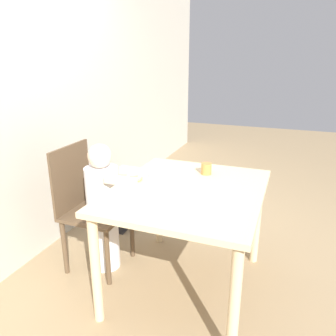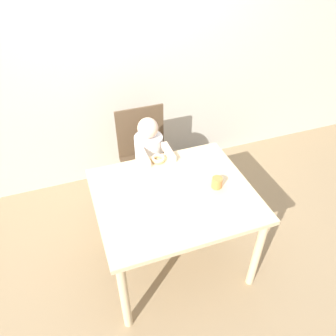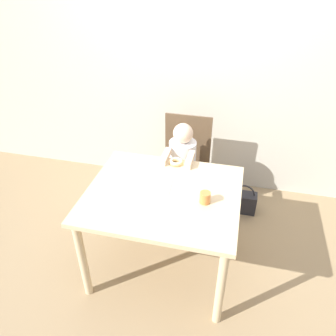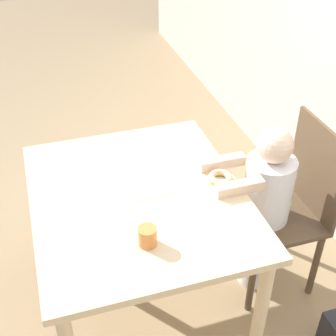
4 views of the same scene
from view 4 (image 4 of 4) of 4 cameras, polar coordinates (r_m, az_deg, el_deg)
The scene contains 7 objects.
ground_plane at distance 2.63m, azimuth -3.06°, elevation -16.08°, with size 12.00×12.00×0.00m, color #997F5B.
dining_table at distance 2.16m, azimuth -3.60°, elevation -5.37°, with size 1.10×0.93×0.75m.
chair at distance 2.50m, azimuth 14.28°, elevation -4.61°, with size 0.44×0.43×0.95m.
child_figure at distance 2.44m, azimuth 11.59°, elevation -5.15°, with size 0.25×0.45×0.98m.
donut at distance 2.17m, azimuth 6.40°, elevation -1.13°, with size 0.11×0.11×0.03m.
napkin at distance 2.16m, azimuth -2.56°, elevation -1.79°, with size 0.24×0.24×0.00m.
cup at distance 1.83m, azimuth -2.51°, elevation -8.32°, with size 0.07×0.07×0.08m.
Camera 4 is at (1.59, -0.35, 2.07)m, focal length 50.00 mm.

